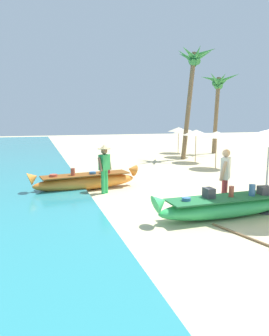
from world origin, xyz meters
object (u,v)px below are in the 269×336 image
Objects in this scene: boat_orange_midground at (86,181)px; person_vendor_hatted at (104,166)px; person_tourist_customer at (225,175)px; palm_tree_leaning_seaward at (218,88)px; boat_green_foreground at (225,206)px; palm_tree_tall_inland at (193,69)px; paddle at (252,239)px.

boat_orange_midground is 1.11m from person_vendor_hatted.
palm_tree_leaning_seaward reaches higher than person_tourist_customer.
palm_tree_leaning_seaward is at bearing 42.31° from person_vendor_hatted.
boat_green_foreground is at bearing -55.05° from boat_orange_midground.
boat_green_foreground is at bearing -55.16° from person_vendor_hatted.
palm_tree_tall_inland reaches higher than boat_green_foreground.
person_tourist_customer is 0.96× the size of paddle.
person_vendor_hatted is 0.25× the size of palm_tree_tall_inland.
boat_orange_midground is 4.95m from person_tourist_customer.
paddle is at bearing -102.95° from boat_green_foreground.
person_tourist_customer is (0.44, 0.72, 0.66)m from boat_green_foreground.
boat_orange_midground is 11.38m from palm_tree_tall_inland.
palm_tree_leaning_seaward is at bearing 38.65° from boat_orange_midground.
palm_tree_tall_inland reaches higher than palm_tree_leaning_seaward.
person_vendor_hatted is at bearing 124.84° from boat_green_foreground.
person_vendor_hatted is 0.29× the size of palm_tree_leaning_seaward.
boat_orange_midground is 0.71× the size of palm_tree_leaning_seaward.
palm_tree_tall_inland reaches higher than person_vendor_hatted.
boat_orange_midground is (-2.97, 4.25, 0.01)m from boat_green_foreground.
person_tourist_customer reaches higher than person_vendor_hatted.
person_tourist_customer is 14.87m from palm_tree_leaning_seaward.
palm_tree_leaning_seaward is (10.94, 8.75, 4.36)m from boat_orange_midground.
palm_tree_tall_inland is (4.72, 10.81, 5.23)m from boat_green_foreground.
person_vendor_hatted is at bearing -54.54° from boat_orange_midground.
boat_orange_midground reaches higher than paddle.
boat_green_foreground is 15.86m from palm_tree_leaning_seaward.
person_tourist_customer is 0.25× the size of palm_tree_tall_inland.
paddle is at bearing -112.38° from palm_tree_tall_inland.
palm_tree_tall_inland is (7.17, 7.29, 4.57)m from person_vendor_hatted.
person_vendor_hatted is 11.20m from palm_tree_tall_inland.
person_tourist_customer is at bearing -44.01° from person_vendor_hatted.
person_tourist_customer is at bearing -121.53° from palm_tree_leaning_seaward.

